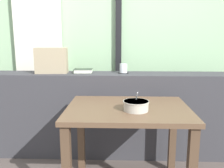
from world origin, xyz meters
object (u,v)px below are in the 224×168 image
at_px(coaster_square, 123,73).
at_px(juice_glass, 123,68).
at_px(breakfast_table, 128,122).
at_px(throw_pillow, 52,60).
at_px(soup_bowl, 136,106).
at_px(closed_book, 83,71).

bearing_deg(coaster_square, juice_glass, 0.00).
height_order(breakfast_table, throw_pillow, throw_pillow).
bearing_deg(throw_pillow, coaster_square, 1.27).
bearing_deg(coaster_square, soup_bowl, -83.61).
relative_size(coaster_square, juice_glass, 1.07).
distance_m(juice_glass, soup_bowl, 0.78).
xyz_separation_m(closed_book, soup_bowl, (0.50, -0.77, -0.15)).
xyz_separation_m(coaster_square, juice_glass, (0.00, 0.00, 0.05)).
relative_size(breakfast_table, juice_glass, 10.08).
distance_m(juice_glass, throw_pillow, 0.74).
relative_size(throw_pillow, soup_bowl, 1.67).
bearing_deg(throw_pillow, breakfast_table, -40.50).
bearing_deg(soup_bowl, juice_glass, 96.39).
xyz_separation_m(coaster_square, soup_bowl, (0.08, -0.76, -0.13)).
bearing_deg(throw_pillow, closed_book, 5.67).
distance_m(breakfast_table, throw_pillow, 1.09).
distance_m(breakfast_table, juice_glass, 0.75).
distance_m(coaster_square, throw_pillow, 0.75).
distance_m(throw_pillow, soup_bowl, 1.14).
height_order(closed_book, soup_bowl, closed_book).
height_order(breakfast_table, soup_bowl, soup_bowl).
xyz_separation_m(breakfast_table, juice_glass, (-0.03, 0.67, 0.34)).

